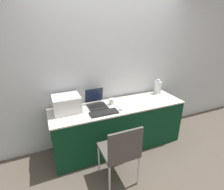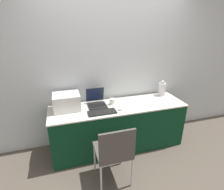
{
  "view_description": "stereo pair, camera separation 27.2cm",
  "coord_description": "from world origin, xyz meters",
  "px_view_note": "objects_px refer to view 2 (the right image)",
  "views": [
    {
      "loc": [
        -1.07,
        -1.99,
        1.98
      ],
      "look_at": [
        -0.1,
        0.34,
        0.95
      ],
      "focal_mm": 28.0,
      "sensor_mm": 36.0,
      "label": 1
    },
    {
      "loc": [
        -0.82,
        -2.08,
        1.98
      ],
      "look_at": [
        -0.1,
        0.34,
        0.95
      ],
      "focal_mm": 28.0,
      "sensor_mm": 36.0,
      "label": 2
    }
  ],
  "objects_px": {
    "printer": "(67,101)",
    "metal_pitcher": "(162,89)",
    "external_keyboard": "(102,112)",
    "coffee_cup": "(112,101)",
    "laptop_left": "(96,101)",
    "chair": "(114,150)",
    "mouse": "(120,109)"
  },
  "relations": [
    {
      "from": "metal_pitcher",
      "to": "printer",
      "type": "bearing_deg",
      "value": -176.8
    },
    {
      "from": "external_keyboard",
      "to": "printer",
      "type": "bearing_deg",
      "value": 150.29
    },
    {
      "from": "metal_pitcher",
      "to": "coffee_cup",
      "type": "bearing_deg",
      "value": -173.07
    },
    {
      "from": "laptop_left",
      "to": "metal_pitcher",
      "type": "height_order",
      "value": "metal_pitcher"
    },
    {
      "from": "mouse",
      "to": "chair",
      "type": "bearing_deg",
      "value": -115.74
    },
    {
      "from": "mouse",
      "to": "laptop_left",
      "type": "bearing_deg",
      "value": 134.73
    },
    {
      "from": "printer",
      "to": "mouse",
      "type": "distance_m",
      "value": 0.81
    },
    {
      "from": "printer",
      "to": "mouse",
      "type": "bearing_deg",
      "value": -19.87
    },
    {
      "from": "printer",
      "to": "metal_pitcher",
      "type": "height_order",
      "value": "metal_pitcher"
    },
    {
      "from": "mouse",
      "to": "coffee_cup",
      "type": "bearing_deg",
      "value": 100.51
    },
    {
      "from": "external_keyboard",
      "to": "chair",
      "type": "xyz_separation_m",
      "value": [
        0.02,
        -0.54,
        -0.25
      ]
    },
    {
      "from": "external_keyboard",
      "to": "metal_pitcher",
      "type": "bearing_deg",
      "value": 16.99
    },
    {
      "from": "metal_pitcher",
      "to": "mouse",
      "type": "bearing_deg",
      "value": -158.38
    },
    {
      "from": "mouse",
      "to": "metal_pitcher",
      "type": "height_order",
      "value": "metal_pitcher"
    },
    {
      "from": "coffee_cup",
      "to": "chair",
      "type": "height_order",
      "value": "chair"
    },
    {
      "from": "external_keyboard",
      "to": "mouse",
      "type": "height_order",
      "value": "mouse"
    },
    {
      "from": "external_keyboard",
      "to": "coffee_cup",
      "type": "height_order",
      "value": "coffee_cup"
    },
    {
      "from": "printer",
      "to": "coffee_cup",
      "type": "bearing_deg",
      "value": -1.95
    },
    {
      "from": "printer",
      "to": "metal_pitcher",
      "type": "xyz_separation_m",
      "value": [
        1.68,
        0.09,
        -0.01
      ]
    },
    {
      "from": "laptop_left",
      "to": "external_keyboard",
      "type": "bearing_deg",
      "value": -85.94
    },
    {
      "from": "mouse",
      "to": "external_keyboard",
      "type": "bearing_deg",
      "value": -179.94
    },
    {
      "from": "external_keyboard",
      "to": "coffee_cup",
      "type": "bearing_deg",
      "value": 47.29
    },
    {
      "from": "external_keyboard",
      "to": "mouse",
      "type": "distance_m",
      "value": 0.28
    },
    {
      "from": "printer",
      "to": "metal_pitcher",
      "type": "relative_size",
      "value": 1.42
    },
    {
      "from": "metal_pitcher",
      "to": "chair",
      "type": "bearing_deg",
      "value": -142.58
    },
    {
      "from": "mouse",
      "to": "metal_pitcher",
      "type": "distance_m",
      "value": 1.0
    },
    {
      "from": "metal_pitcher",
      "to": "chair",
      "type": "distance_m",
      "value": 1.54
    },
    {
      "from": "laptop_left",
      "to": "external_keyboard",
      "type": "distance_m",
      "value": 0.31
    },
    {
      "from": "printer",
      "to": "external_keyboard",
      "type": "relative_size",
      "value": 0.94
    },
    {
      "from": "coffee_cup",
      "to": "external_keyboard",
      "type": "bearing_deg",
      "value": -132.71
    },
    {
      "from": "printer",
      "to": "coffee_cup",
      "type": "height_order",
      "value": "printer"
    },
    {
      "from": "laptop_left",
      "to": "metal_pitcher",
      "type": "bearing_deg",
      "value": 3.12
    }
  ]
}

